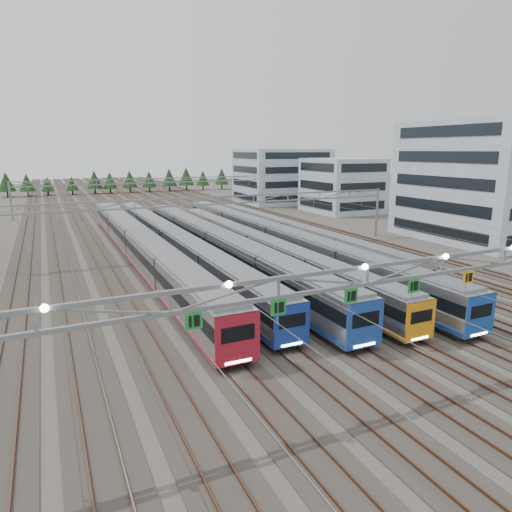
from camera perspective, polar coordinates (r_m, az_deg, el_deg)
name	(u,v)px	position (r m, az deg, el deg)	size (l,w,h in m)	color
ground	(431,375)	(32.41, 21.06, -13.67)	(400.00, 400.00, 0.00)	#47423A
track_bed	(138,200)	(122.25, -14.58, 6.78)	(54.00, 260.00, 5.42)	#2D2823
train_a	(138,244)	(60.95, -14.57, 1.50)	(3.13, 67.86, 4.09)	black
train_b	(170,241)	(62.70, -10.66, 1.85)	(2.87, 67.55, 3.74)	black
train_c	(217,245)	(58.30, -4.91, 1.33)	(3.09, 60.15, 4.03)	black
train_d	(257,248)	(57.89, 0.08, 1.06)	(2.74, 56.67, 3.56)	black
train_e	(275,239)	(63.09, 2.37, 2.17)	(2.93, 66.77, 3.81)	black
train_f	(289,233)	(68.81, 4.13, 2.91)	(2.64, 55.52, 3.43)	black
gantry_near	(442,269)	(29.90, 22.27, -1.51)	(56.36, 0.61, 8.08)	gray
gantry_mid	(217,207)	(63.91, -4.91, 6.12)	(56.36, 0.36, 8.00)	gray
gantry_far	(149,185)	(107.14, -13.25, 8.64)	(56.36, 0.36, 8.00)	gray
depot_bldg_south	(482,181)	(81.88, 26.44, 8.35)	(18.00, 22.00, 18.48)	#95A6B2
depot_bldg_mid	(342,185)	(108.55, 10.68, 8.67)	(14.00, 16.00, 12.23)	#95A6B2
depot_bldg_north	(282,176)	(126.41, 3.23, 9.96)	(22.00, 18.00, 14.36)	#95A6B2
treeline	(112,180)	(160.43, -17.55, 8.99)	(93.80, 5.60, 7.02)	#332114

